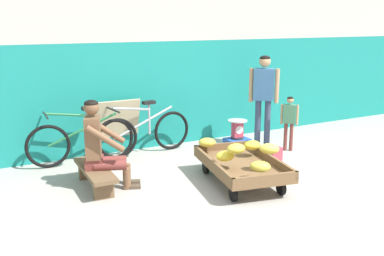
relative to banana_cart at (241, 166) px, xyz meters
name	(u,v)px	position (x,y,z in m)	size (l,w,h in m)	color
ground_plane	(266,207)	(-0.17, -0.77, -0.24)	(80.00, 80.00, 0.00)	#A39E93
back_wall	(157,50)	(-0.17, 2.27, 1.36)	(16.00, 0.30, 3.20)	#19847A
banana_cart	(241,166)	(0.00, 0.00, 0.00)	(1.10, 1.57, 0.36)	brown
banana_pile	(241,151)	(-0.05, -0.06, 0.23)	(0.85, 1.47, 0.26)	gold
low_bench	(95,173)	(-1.73, 0.75, -0.04)	(0.33, 1.11, 0.27)	brown
vendor_seated	(101,145)	(-1.64, 0.72, 0.33)	(0.73, 0.61, 1.14)	brown
plastic_crate	(237,148)	(0.59, 0.98, -0.09)	(0.36, 0.28, 0.30)	#234CA8
weighing_scale	(237,129)	(0.59, 0.98, 0.21)	(0.30, 0.30, 0.29)	#28282D
bicycle_near_left	(83,140)	(-1.59, 1.81, 0.11)	(1.66, 0.48, 0.86)	black
bicycle_far_left	(144,133)	(-0.63, 1.81, 0.11)	(1.66, 0.48, 0.86)	black
sign_board	(118,126)	(-0.96, 2.09, 0.19)	(0.70, 0.26, 0.88)	#C6B289
customer_adult	(264,91)	(1.30, 1.28, 0.71)	(0.38, 0.36, 1.53)	#38425B
customer_child	(289,118)	(1.53, 0.89, 0.31)	(0.22, 0.21, 0.90)	brown
shopping_bag	(275,155)	(0.94, 0.47, -0.12)	(0.18, 0.12, 0.24)	#D13D4C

